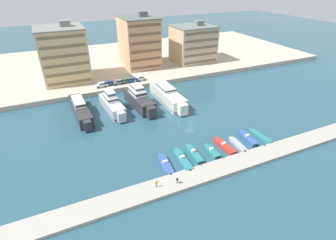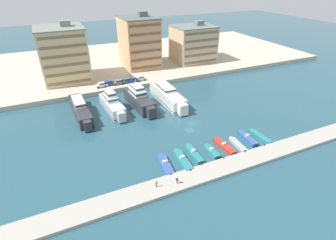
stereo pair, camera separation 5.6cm
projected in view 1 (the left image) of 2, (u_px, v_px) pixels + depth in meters
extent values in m
plane|color=#285160|center=(190.00, 123.00, 76.28)|extent=(400.00, 400.00, 0.00)
cube|color=#BCB29E|center=(125.00, 61.00, 127.88)|extent=(180.00, 70.00, 1.67)
cube|color=#A8A399|center=(235.00, 164.00, 59.42)|extent=(120.00, 5.20, 0.75)
cube|color=#333338|center=(81.00, 110.00, 79.63)|extent=(4.59, 19.14, 3.38)
cube|color=#333338|center=(88.00, 126.00, 71.53)|extent=(2.19, 2.00, 2.88)
cube|color=#192347|center=(81.00, 114.00, 80.17)|extent=(4.64, 19.33, 0.24)
cube|color=white|center=(78.00, 101.00, 79.56)|extent=(3.31, 8.09, 1.45)
cube|color=#233342|center=(78.00, 101.00, 79.49)|extent=(3.35, 8.17, 0.52)
cylinder|color=silver|center=(77.00, 95.00, 79.69)|extent=(0.16, 0.16, 1.80)
cube|color=#333338|center=(75.00, 100.00, 87.74)|extent=(3.30, 1.03, 0.20)
cube|color=silver|center=(112.00, 106.00, 82.24)|extent=(5.22, 15.07, 3.50)
cube|color=silver|center=(121.00, 117.00, 75.86)|extent=(2.40, 2.21, 2.97)
cube|color=#192347|center=(113.00, 109.00, 82.80)|extent=(5.27, 15.22, 0.24)
cube|color=white|center=(110.00, 97.00, 81.87)|extent=(3.66, 6.44, 1.46)
cube|color=#233342|center=(110.00, 97.00, 81.80)|extent=(3.71, 6.51, 0.53)
cube|color=white|center=(110.00, 93.00, 81.15)|extent=(2.86, 5.02, 1.50)
cube|color=#233342|center=(110.00, 93.00, 81.08)|extent=(2.89, 5.08, 0.54)
cylinder|color=silver|center=(108.00, 87.00, 81.05)|extent=(0.16, 0.16, 1.80)
cube|color=silver|center=(105.00, 99.00, 88.62)|extent=(3.54, 1.16, 0.20)
cube|color=#333338|center=(139.00, 101.00, 85.12)|extent=(5.74, 16.63, 3.81)
cube|color=#333338|center=(151.00, 112.00, 78.00)|extent=(2.71, 2.50, 3.24)
cube|color=#192347|center=(139.00, 104.00, 85.73)|extent=(5.80, 16.80, 0.24)
cube|color=white|center=(137.00, 92.00, 84.70)|extent=(4.09, 7.10, 1.73)
cube|color=#233342|center=(137.00, 91.00, 84.62)|extent=(4.14, 7.17, 0.62)
cube|color=white|center=(137.00, 87.00, 83.97)|extent=(3.19, 5.54, 1.25)
cube|color=#233342|center=(137.00, 87.00, 83.91)|extent=(3.23, 5.59, 0.45)
cylinder|color=silver|center=(135.00, 82.00, 84.01)|extent=(0.16, 0.16, 1.80)
cube|color=#333338|center=(130.00, 94.00, 92.16)|extent=(4.01, 1.16, 0.20)
cube|color=silver|center=(167.00, 96.00, 88.28)|extent=(5.06, 19.92, 3.95)
cube|color=silver|center=(183.00, 109.00, 79.51)|extent=(2.71, 2.47, 3.36)
cube|color=#192347|center=(167.00, 99.00, 88.91)|extent=(5.11, 20.12, 0.24)
cube|color=white|center=(165.00, 87.00, 88.16)|extent=(3.89, 8.38, 1.32)
cube|color=#233342|center=(165.00, 87.00, 88.10)|extent=(3.93, 8.47, 0.48)
cylinder|color=silver|center=(164.00, 82.00, 88.39)|extent=(0.16, 0.16, 1.80)
cube|color=silver|center=(156.00, 88.00, 96.92)|extent=(4.17, 0.93, 0.20)
cube|color=#33569E|center=(166.00, 165.00, 58.96)|extent=(2.76, 7.08, 0.84)
cube|color=#33569E|center=(161.00, 155.00, 62.15)|extent=(1.20, 1.02, 0.72)
cube|color=silver|center=(165.00, 162.00, 59.07)|extent=(1.16, 0.72, 0.45)
cube|color=#283847|center=(165.00, 161.00, 59.27)|extent=(1.01, 0.19, 0.27)
cube|color=black|center=(171.00, 175.00, 55.88)|extent=(0.39, 0.32, 0.60)
cube|color=teal|center=(183.00, 161.00, 60.29)|extent=(2.50, 7.68, 0.93)
cube|color=teal|center=(176.00, 151.00, 63.69)|extent=(1.14, 0.96, 0.79)
cube|color=silver|center=(182.00, 157.00, 60.40)|extent=(1.12, 0.68, 0.47)
cube|color=#283847|center=(182.00, 156.00, 60.60)|extent=(0.99, 0.15, 0.28)
cube|color=black|center=(190.00, 171.00, 56.98)|extent=(0.38, 0.30, 0.60)
cube|color=teal|center=(194.00, 154.00, 62.45)|extent=(2.15, 7.02, 0.89)
cube|color=teal|center=(188.00, 146.00, 65.55)|extent=(1.02, 0.85, 0.76)
cube|color=silver|center=(194.00, 151.00, 62.51)|extent=(1.01, 0.65, 0.59)
cube|color=#283847|center=(193.00, 150.00, 62.69)|extent=(0.89, 0.13, 0.36)
cube|color=black|center=(202.00, 163.00, 59.42)|extent=(0.37, 0.30, 0.60)
cube|color=teal|center=(212.00, 152.00, 63.42)|extent=(1.82, 5.02, 0.80)
cube|color=teal|center=(206.00, 146.00, 65.69)|extent=(0.96, 0.79, 0.68)
cube|color=silver|center=(212.00, 149.00, 63.41)|extent=(0.96, 0.62, 0.43)
cube|color=#283847|center=(211.00, 148.00, 63.61)|extent=(0.86, 0.10, 0.26)
cube|color=black|center=(218.00, 157.00, 61.20)|extent=(0.37, 0.29, 0.60)
cube|color=red|center=(225.00, 147.00, 65.15)|extent=(2.28, 6.97, 0.96)
cube|color=red|center=(216.00, 139.00, 68.08)|extent=(1.08, 0.90, 0.81)
cube|color=silver|center=(224.00, 143.00, 65.22)|extent=(1.06, 0.66, 0.40)
cube|color=#283847|center=(223.00, 143.00, 65.40)|extent=(0.94, 0.14, 0.24)
cube|color=black|center=(235.00, 154.00, 62.30)|extent=(0.38, 0.30, 0.60)
cube|color=#9EA3A8|center=(238.00, 145.00, 65.95)|extent=(2.17, 6.21, 0.72)
cube|color=#9EA3A8|center=(231.00, 138.00, 68.72)|extent=(0.97, 0.82, 0.61)
cube|color=black|center=(246.00, 152.00, 63.23)|extent=(0.38, 0.31, 0.60)
cube|color=#33569E|center=(248.00, 139.00, 68.26)|extent=(2.44, 6.71, 0.96)
cube|color=#33569E|center=(240.00, 132.00, 71.26)|extent=(1.06, 0.90, 0.82)
cube|color=silver|center=(247.00, 135.00, 68.31)|extent=(1.04, 0.70, 0.49)
cube|color=#283847|center=(247.00, 135.00, 68.51)|extent=(0.90, 0.17, 0.29)
cube|color=black|center=(256.00, 145.00, 65.33)|extent=(0.39, 0.31, 0.60)
cube|color=teal|center=(261.00, 137.00, 69.27)|extent=(2.01, 7.07, 0.74)
cube|color=teal|center=(251.00, 130.00, 72.25)|extent=(0.97, 0.81, 0.63)
cube|color=black|center=(272.00, 143.00, 66.34)|extent=(0.37, 0.30, 0.60)
cube|color=white|center=(101.00, 85.00, 95.53)|extent=(4.21, 1.98, 0.80)
cube|color=white|center=(101.00, 83.00, 95.23)|extent=(2.20, 1.70, 0.68)
cube|color=#1E2833|center=(101.00, 83.00, 95.23)|extent=(2.16, 1.71, 0.37)
cylinder|color=black|center=(98.00, 88.00, 94.51)|extent=(0.65, 0.26, 0.64)
cylinder|color=black|center=(97.00, 86.00, 95.81)|extent=(0.65, 0.26, 0.64)
cylinder|color=black|center=(106.00, 86.00, 95.63)|extent=(0.65, 0.26, 0.64)
cylinder|color=black|center=(104.00, 85.00, 96.94)|extent=(0.65, 0.26, 0.64)
cube|color=#28428E|center=(109.00, 84.00, 96.98)|extent=(4.21, 1.98, 0.80)
cube|color=#28428E|center=(109.00, 82.00, 96.68)|extent=(2.20, 1.70, 0.68)
cube|color=#1E2833|center=(109.00, 82.00, 96.68)|extent=(2.16, 1.72, 0.37)
cylinder|color=black|center=(106.00, 86.00, 95.96)|extent=(0.65, 0.26, 0.64)
cylinder|color=black|center=(104.00, 85.00, 97.27)|extent=(0.65, 0.26, 0.64)
cylinder|color=black|center=(113.00, 85.00, 97.09)|extent=(0.65, 0.26, 0.64)
cylinder|color=black|center=(111.00, 83.00, 98.39)|extent=(0.65, 0.26, 0.64)
cube|color=slate|center=(118.00, 83.00, 97.94)|extent=(4.12, 1.74, 0.80)
cube|color=slate|center=(118.00, 81.00, 97.63)|extent=(2.12, 1.58, 0.68)
cube|color=#1E2833|center=(118.00, 81.00, 97.63)|extent=(2.07, 1.60, 0.37)
cylinder|color=black|center=(115.00, 85.00, 96.96)|extent=(0.64, 0.23, 0.64)
cylinder|color=black|center=(114.00, 83.00, 98.30)|extent=(0.64, 0.23, 0.64)
cylinder|color=black|center=(122.00, 84.00, 97.96)|extent=(0.64, 0.23, 0.64)
cylinder|color=black|center=(121.00, 82.00, 99.30)|extent=(0.64, 0.23, 0.64)
cube|color=#2D6642|center=(126.00, 81.00, 99.20)|extent=(4.20, 1.96, 0.80)
cube|color=#2D6642|center=(126.00, 79.00, 98.90)|extent=(2.20, 1.69, 0.68)
cube|color=#1E2833|center=(126.00, 79.00, 98.90)|extent=(2.15, 1.70, 0.37)
cylinder|color=black|center=(123.00, 84.00, 98.19)|extent=(0.65, 0.26, 0.64)
cylinder|color=black|center=(122.00, 82.00, 99.49)|extent=(0.65, 0.26, 0.64)
cylinder|color=black|center=(130.00, 82.00, 99.30)|extent=(0.65, 0.26, 0.64)
cylinder|color=black|center=(129.00, 81.00, 100.60)|extent=(0.65, 0.26, 0.64)
cube|color=#28428E|center=(133.00, 80.00, 99.84)|extent=(4.12, 1.74, 0.80)
cube|color=#28428E|center=(133.00, 79.00, 99.53)|extent=(2.11, 1.58, 0.68)
cube|color=#1E2833|center=(133.00, 79.00, 99.53)|extent=(2.07, 1.60, 0.37)
cylinder|color=black|center=(130.00, 83.00, 98.89)|extent=(0.64, 0.23, 0.64)
cylinder|color=black|center=(129.00, 81.00, 100.24)|extent=(0.64, 0.23, 0.64)
cylinder|color=black|center=(137.00, 82.00, 99.84)|extent=(0.64, 0.23, 0.64)
cylinder|color=black|center=(136.00, 80.00, 101.20)|extent=(0.64, 0.23, 0.64)
cube|color=white|center=(140.00, 79.00, 101.48)|extent=(4.14, 1.79, 0.80)
cube|color=white|center=(141.00, 77.00, 101.17)|extent=(2.13, 1.61, 0.68)
cube|color=#1E2833|center=(141.00, 77.00, 101.17)|extent=(2.09, 1.62, 0.37)
cylinder|color=black|center=(138.00, 81.00, 100.53)|extent=(0.64, 0.23, 0.64)
cylinder|color=black|center=(136.00, 80.00, 101.89)|extent=(0.64, 0.23, 0.64)
cylinder|color=black|center=(144.00, 80.00, 101.46)|extent=(0.64, 0.23, 0.64)
cylinder|color=black|center=(143.00, 79.00, 102.82)|extent=(0.64, 0.23, 0.64)
cube|color=#E0BC84|center=(63.00, 55.00, 98.30)|extent=(16.60, 16.49, 19.40)
cube|color=#7B6748|center=(70.00, 82.00, 95.66)|extent=(15.27, 0.24, 0.90)
cube|color=#7B6748|center=(68.00, 74.00, 94.07)|extent=(15.27, 0.24, 0.90)
cube|color=#7B6748|center=(67.00, 65.00, 92.48)|extent=(15.27, 0.24, 0.90)
cube|color=#7B6748|center=(65.00, 56.00, 90.90)|extent=(15.27, 0.24, 0.90)
cube|color=#7B6748|center=(63.00, 47.00, 89.31)|extent=(15.27, 0.24, 0.90)
cube|color=#7B6748|center=(61.00, 37.00, 87.73)|extent=(15.27, 0.24, 0.90)
cube|color=gray|center=(58.00, 27.00, 93.45)|extent=(16.93, 16.82, 0.40)
cube|color=gray|center=(65.00, 23.00, 93.76)|extent=(3.60, 3.20, 2.00)
cube|color=tan|center=(139.00, 43.00, 113.58)|extent=(14.26, 17.13, 20.28)
cube|color=brown|center=(147.00, 67.00, 110.86)|extent=(13.12, 0.24, 0.90)
cube|color=brown|center=(146.00, 59.00, 109.20)|extent=(13.12, 0.24, 0.90)
cube|color=brown|center=(146.00, 51.00, 107.55)|extent=(13.12, 0.24, 0.90)
cube|color=brown|center=(146.00, 43.00, 105.89)|extent=(13.12, 0.24, 0.90)
cube|color=brown|center=(145.00, 34.00, 104.23)|extent=(13.12, 0.24, 0.90)
cube|color=brown|center=(145.00, 25.00, 102.57)|extent=(13.12, 0.24, 0.90)
cube|color=#56605B|center=(138.00, 17.00, 108.51)|extent=(14.54, 17.47, 0.40)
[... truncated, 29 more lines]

